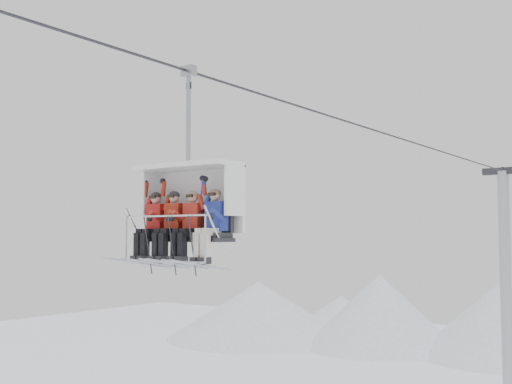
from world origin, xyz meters
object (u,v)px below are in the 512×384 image
Objects in this scene: lift_tower_right at (507,319)px; chairlift_carrier at (192,201)px; skier_center_left at (171,223)px; skier_far_right at (212,223)px; skier_center_right at (190,223)px; skier_far_left at (153,224)px.

chairlift_carrier is at bearing -90.00° from lift_tower_right.
lift_tower_right reaches higher than skier_center_left.
skier_center_right is at bearing -179.82° from skier_far_right.
skier_center_left and skier_far_right have the same top height.
chairlift_carrier is at bearing 158.97° from skier_far_right.
skier_far_right is at bearing -88.15° from lift_tower_right.
lift_tower_right is 24.96m from skier_center_left.
skier_center_left is 1.00× the size of skier_center_right.
skier_center_left is at bearing 180.00° from skier_far_right.
skier_center_left reaches higher than skier_center_right.
skier_center_right is 1.00× the size of skier_far_right.
skier_center_right is at bearing -0.11° from skier_far_left.
lift_tower_right reaches higher than chairlift_carrier.
skier_far_right is (1.58, 0.00, 0.00)m from skier_far_left.
skier_far_left is 0.51m from skier_center_left.
lift_tower_right is 7.99× the size of skier_far_right.
skier_center_right is at bearing -54.29° from chairlift_carrier.
lift_tower_right is 24.75m from chairlift_carrier.
skier_far_left is 1.01m from skier_center_right.
skier_center_right is (0.22, -0.31, -0.47)m from chairlift_carrier.
chairlift_carrier is at bearing 47.63° from skier_center_left.
chairlift_carrier is 2.36× the size of skier_far_left.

